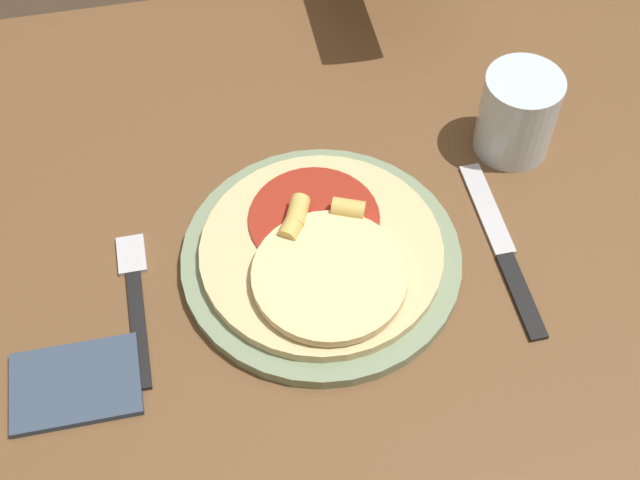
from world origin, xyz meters
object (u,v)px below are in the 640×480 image
Objects in this scene: plate at (320,259)px; drinking_glass at (518,114)px; pizza at (321,254)px; knife at (503,250)px; fork at (136,297)px; dining_table at (318,307)px.

plate is 0.27m from drinking_glass.
pizza is at bearing -89.62° from plate.
drinking_glass is (0.05, 0.14, 0.05)m from knife.
fork is at bearing 177.28° from knife.
plate is 1.27× the size of knife.
plate is 2.86× the size of drinking_glass.
dining_table is at bearing 86.94° from pizza.
fork is at bearing -172.63° from dining_table.
drinking_glass reaches higher than fork.
pizza is 0.19m from fork.
drinking_glass is (0.24, 0.11, 0.04)m from plate.
pizza is at bearing -153.36° from drinking_glass.
pizza is at bearing 174.64° from knife.
knife is at bearing -7.07° from plate.
pizza is at bearing -0.07° from fork.
dining_table is 3.85× the size of plate.
drinking_glass is at bearing 15.74° from fork.
knife is (0.18, -0.02, -0.00)m from plate.
plate is at bearing -94.09° from dining_table.
fork is 0.79× the size of knife.
dining_table is at bearing 85.91° from plate.
plate reaches higher than dining_table.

